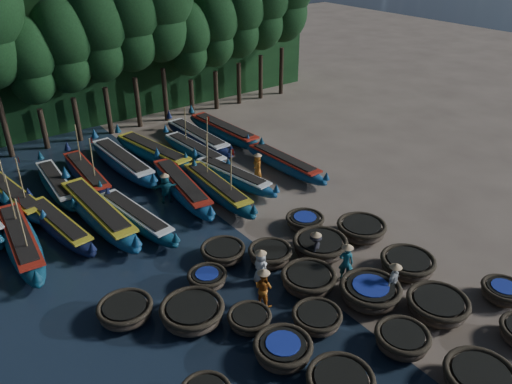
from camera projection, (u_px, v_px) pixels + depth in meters
ground at (284, 266)px, 22.57m from camera, size 120.00×120.00×0.00m
foliage_wall at (82, 56)px, 36.71m from camera, size 40.00×3.00×10.00m
coracle_3 at (480, 379)px, 16.39m from camera, size 2.56×2.56×0.82m
coracle_6 at (340, 383)px, 16.29m from camera, size 2.33×2.33×0.77m
coracle_7 at (402, 340)px, 17.96m from camera, size 2.03×2.03×0.79m
coracle_8 at (437, 306)px, 19.53m from camera, size 2.46×2.46×0.82m
coracle_9 at (503, 292)px, 20.36m from camera, size 2.09×2.09×0.69m
coracle_11 at (283, 350)px, 17.53m from camera, size 2.30×2.30×0.79m
coracle_12 at (317, 318)px, 19.02m from camera, size 2.35×2.35×0.67m
coracle_13 at (370, 292)px, 20.21m from camera, size 3.01×3.01×0.85m
coracle_14 at (407, 264)px, 21.89m from camera, size 2.86×2.86×0.82m
coracle_15 at (192, 313)px, 19.18m from camera, size 2.52×2.52×0.83m
coracle_16 at (250, 319)px, 19.00m from camera, size 1.77×1.77×0.64m
coracle_17 at (308, 280)px, 20.94m from camera, size 2.44×2.44×0.82m
coracle_18 at (320, 246)px, 23.09m from camera, size 2.58×2.58×0.85m
coracle_19 at (361, 229)px, 24.38m from camera, size 2.73×2.73×0.81m
coracle_20 at (125, 311)px, 19.34m from camera, size 2.57×2.57×0.73m
coracle_21 at (207, 279)px, 21.13m from camera, size 1.72×1.72×0.68m
coracle_22 at (223, 252)px, 22.79m from camera, size 2.07×2.07×0.71m
coracle_23 at (270, 255)px, 22.52m from camera, size 2.03×2.03×0.81m
coracle_24 at (305, 221)px, 25.18m from camera, size 1.96×1.96×0.67m
long_boat_1 at (21, 240)px, 23.37m from camera, size 2.04×8.26×3.52m
long_boat_2 at (59, 225)px, 24.65m from camera, size 2.18×7.29×1.29m
long_boat_3 at (98, 212)px, 25.50m from camera, size 1.92×9.21×1.62m
long_boat_4 at (135, 217)px, 25.33m from camera, size 2.18×7.40×1.31m
long_boat_5 at (182, 187)px, 28.08m from camera, size 2.53×8.34×1.48m
long_boat_6 at (217, 188)px, 27.99m from camera, size 1.80×7.97×3.39m
long_boat_7 at (233, 176)px, 29.42m from camera, size 2.39×7.18×1.28m
long_boat_8 at (284, 163)px, 30.98m from camera, size 1.65×7.57×1.33m
long_boat_10 at (14, 197)px, 27.11m from camera, size 2.52×7.70×3.31m
long_boat_11 at (57, 184)px, 28.50m from camera, size 1.67×7.40×1.30m
long_boat_12 at (87, 175)px, 29.51m from camera, size 1.67×7.80×3.32m
long_boat_13 at (122, 162)px, 30.95m from camera, size 1.80×8.69×1.53m
long_boat_14 at (154, 153)px, 32.20m from camera, size 2.88×8.47×1.51m
long_boat_15 at (195, 151)px, 32.58m from camera, size 1.77×7.56×3.22m
long_boat_16 at (198, 138)px, 34.43m from camera, size 1.63×8.35×1.47m
long_boat_17 at (224, 131)px, 35.46m from camera, size 2.02×8.63×1.52m
fisherman_0 at (261, 266)px, 21.09m from camera, size 0.61×0.85×1.81m
fisherman_1 at (346, 261)px, 21.30m from camera, size 0.73×0.73×1.91m
fisherman_2 at (264, 287)px, 19.91m from camera, size 0.81×0.93×1.83m
fisherman_3 at (315, 247)px, 22.42m from camera, size 1.15×0.98×1.74m
fisherman_4 at (394, 280)px, 20.28m from camera, size 1.01×0.62×1.80m
fisherman_5 at (166, 188)px, 27.27m from camera, size 1.63×1.08×1.88m
fisherman_6 at (258, 165)px, 29.88m from camera, size 0.69×0.87×1.76m
tree_5 at (29, 61)px, 31.42m from camera, size 3.68×3.68×8.68m
tree_6 at (64, 45)px, 32.31m from camera, size 4.09×4.09×9.65m
tree_7 at (96, 30)px, 33.20m from camera, size 4.51×4.51×10.63m
tree_8 at (127, 16)px, 34.08m from camera, size 4.92×4.92×11.60m
tree_9 at (157, 3)px, 34.97m from camera, size 5.34×5.34×12.58m
tree_10 at (188, 38)px, 37.47m from camera, size 3.68×3.68×8.68m
tree_11 at (213, 26)px, 38.36m from camera, size 4.09×4.09×9.65m
tree_12 at (238, 14)px, 39.25m from camera, size 4.51×4.51×10.63m
tree_13 at (261, 2)px, 40.14m from camera, size 4.92×4.92×11.60m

